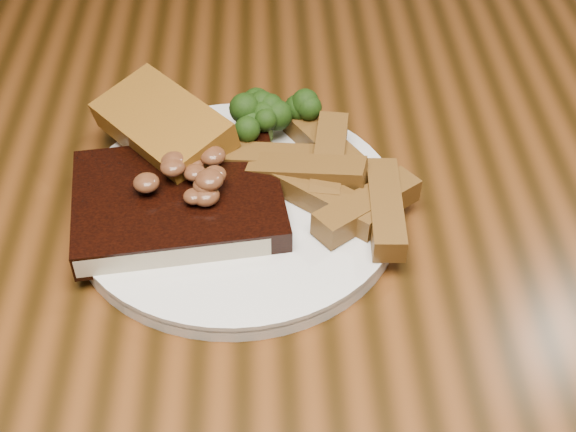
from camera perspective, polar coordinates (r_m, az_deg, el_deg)
name	(u,v)px	position (r m, az deg, el deg)	size (l,w,h in m)	color
dining_table	(266,330)	(0.71, -1.58, -8.13)	(1.60, 0.90, 0.75)	#532C10
chair_far	(161,67)	(1.28, -9.01, 10.39)	(0.56, 0.56, 0.94)	black
plate	(238,208)	(0.67, -3.61, 0.57)	(0.27, 0.27, 0.01)	silver
steak	(179,201)	(0.65, -7.79, 1.04)	(0.17, 0.13, 0.02)	black
steak_bone	(174,255)	(0.61, -8.10, -2.80)	(0.15, 0.01, 0.02)	#C0B394
mushroom_pile	(182,169)	(0.64, -7.54, 3.30)	(0.06, 0.06, 0.03)	brown
garlic_bread	(166,144)	(0.71, -8.70, 5.10)	(0.12, 0.07, 0.03)	#875B18
potato_wedges	(326,184)	(0.66, 2.74, 2.27)	(0.13, 0.13, 0.02)	brown
broccoli_cluster	(287,123)	(0.71, -0.07, 6.62)	(0.07, 0.07, 0.04)	#19320B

